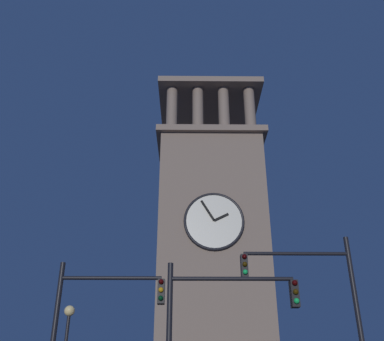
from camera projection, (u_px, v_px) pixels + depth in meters
clocktower at (211, 272)px, 27.83m from camera, size 6.80×9.59×23.76m
traffic_signal_near at (324, 310)px, 13.84m from camera, size 3.63×0.41×6.74m
traffic_signal_mid at (214, 329)px, 12.22m from camera, size 3.73×0.41×5.48m
traffic_signal_far at (89, 328)px, 13.40m from camera, size 3.36×0.41×5.82m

